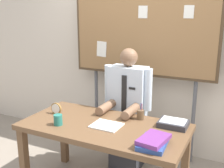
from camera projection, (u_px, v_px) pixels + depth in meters
The scene contains 10 objects.
back_wall at pixel (148, 45), 3.42m from camera, with size 6.40×0.08×2.70m, color beige.
desk at pixel (104, 134), 2.59m from camera, with size 1.54×0.77×0.73m.
person at pixel (127, 114), 3.07m from camera, with size 0.55×0.56×1.38m.
bulletin_board at pixel (142, 34), 3.20m from camera, with size 1.75×0.09×2.03m.
book_stack at pixel (153, 141), 2.15m from camera, with size 0.23×0.31×0.07m.
open_notebook at pixel (106, 125), 2.53m from camera, with size 0.27×0.22×0.01m, color white.
desk_clock at pixel (56, 109), 2.82m from camera, with size 0.12×0.04×0.12m.
coffee_mug at pixel (58, 120), 2.54m from camera, with size 0.08×0.08×0.10m, color #267266.
pen_holder at pixel (141, 114), 2.68m from camera, with size 0.07×0.07×0.16m.
paper_tray at pixel (173, 123), 2.52m from camera, with size 0.26×0.20×0.06m.
Camera 1 is at (1.13, -2.10, 1.75)m, focal length 44.22 mm.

